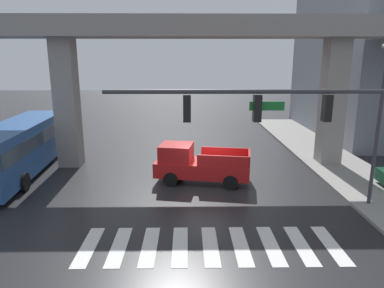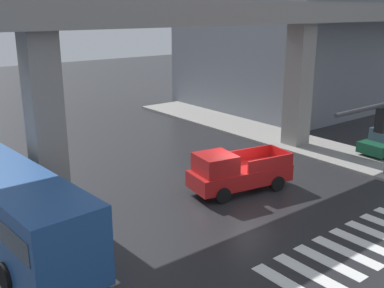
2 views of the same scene
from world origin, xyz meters
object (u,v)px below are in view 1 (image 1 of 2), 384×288
Objects in this scene: traffic_signal_mast at (330,121)px; pickup_truck at (197,164)px; street_lamp_near_corner at (381,108)px; city_bus at (19,145)px.

pickup_truck is at bearing 118.36° from traffic_signal_mast.
pickup_truck is 9.24m from street_lamp_near_corner.
traffic_signal_mast is 1.50× the size of street_lamp_near_corner.
pickup_truck is at bearing 156.20° from street_lamp_near_corner.
street_lamp_near_corner is at bearing -23.80° from pickup_truck.
street_lamp_near_corner is at bearing 46.26° from traffic_signal_mast.
city_bus is at bearing 171.27° from pickup_truck.
city_bus is at bearing 164.50° from street_lamp_near_corner.
traffic_signal_mast is (4.00, -7.41, 3.69)m from pickup_truck.
street_lamp_near_corner is (3.80, 3.97, -0.12)m from traffic_signal_mast.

